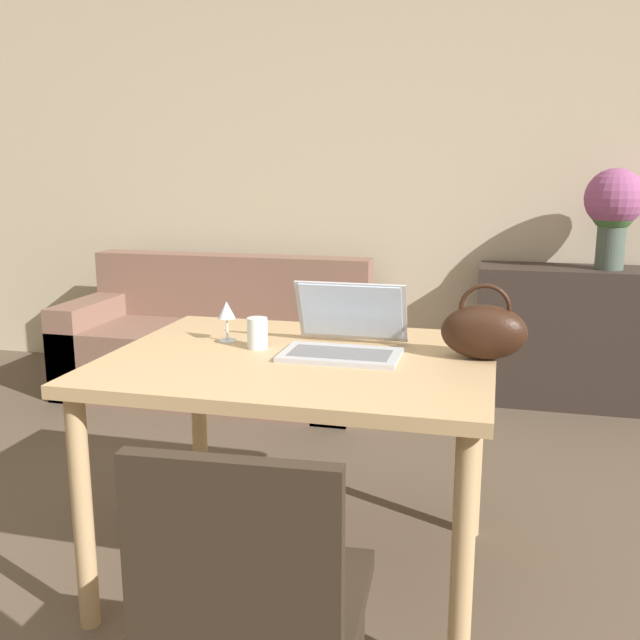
# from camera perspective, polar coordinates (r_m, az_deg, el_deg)

# --- Properties ---
(wall_back) EXTENTS (10.00, 0.06, 2.70)m
(wall_back) POSITION_cam_1_polar(r_m,az_deg,el_deg) (4.57, 6.15, 11.91)
(wall_back) COLOR beige
(wall_back) RESTS_ON ground_plane
(dining_table) EXTENTS (1.22, 0.97, 0.78)m
(dining_table) POSITION_cam_1_polar(r_m,az_deg,el_deg) (2.31, -1.57, -5.03)
(dining_table) COLOR tan
(dining_table) RESTS_ON ground_plane
(chair) EXTENTS (0.46, 0.46, 0.86)m
(chair) POSITION_cam_1_polar(r_m,az_deg,el_deg) (1.58, -5.43, -21.43)
(chair) COLOR #2D2319
(chair) RESTS_ON ground_plane
(couch) EXTENTS (1.80, 0.80, 0.82)m
(couch) POSITION_cam_1_polar(r_m,az_deg,el_deg) (4.41, -8.17, -2.12)
(couch) COLOR #7F5B4C
(couch) RESTS_ON ground_plane
(sideboard) EXTENTS (1.07, 0.40, 0.80)m
(sideboard) POSITION_cam_1_polar(r_m,az_deg,el_deg) (4.38, 19.43, -1.24)
(sideboard) COLOR #332823
(sideboard) RESTS_ON ground_plane
(laptop) EXTENTS (0.37, 0.33, 0.22)m
(laptop) POSITION_cam_1_polar(r_m,az_deg,el_deg) (2.32, 2.07, -1.11)
(laptop) COLOR #ADADB2
(laptop) RESTS_ON dining_table
(drinking_glass) EXTENTS (0.07, 0.07, 0.10)m
(drinking_glass) POSITION_cam_1_polar(r_m,az_deg,el_deg) (2.37, -5.03, -1.05)
(drinking_glass) COLOR silver
(drinking_glass) RESTS_ON dining_table
(wine_glass) EXTENTS (0.06, 0.06, 0.14)m
(wine_glass) POSITION_cam_1_polar(r_m,az_deg,el_deg) (2.47, -7.48, 0.55)
(wine_glass) COLOR silver
(wine_glass) RESTS_ON dining_table
(handbag) EXTENTS (0.27, 0.13, 0.24)m
(handbag) POSITION_cam_1_polar(r_m,az_deg,el_deg) (2.28, 12.98, -0.86)
(handbag) COLOR black
(handbag) RESTS_ON dining_table
(flower_vase) EXTENTS (0.32, 0.32, 0.56)m
(flower_vase) POSITION_cam_1_polar(r_m,az_deg,el_deg) (4.28, 22.46, 8.38)
(flower_vase) COLOR #47564C
(flower_vase) RESTS_ON sideboard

